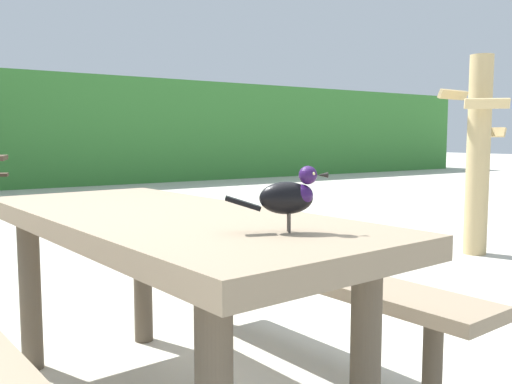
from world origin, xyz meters
name	(u,v)px	position (x,y,z in m)	size (l,w,h in m)	color
picnic_table_foreground	(165,263)	(-0.13, -0.05, 0.56)	(1.81, 1.86, 0.74)	#84725B
bird_grackle	(290,195)	(-0.01, -0.63, 0.84)	(0.26, 0.17, 0.18)	black
stalk_post_right_side	(478,154)	(3.25, 1.00, 0.86)	(0.54, 0.61, 1.69)	tan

